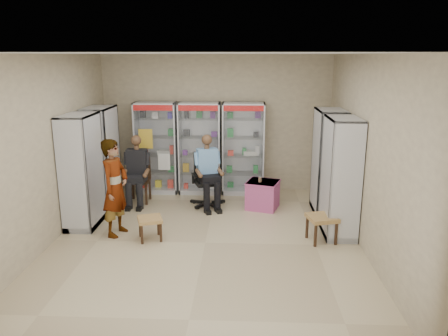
{
  "coord_description": "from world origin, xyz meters",
  "views": [
    {
      "loc": [
        0.61,
        -6.58,
        2.97
      ],
      "look_at": [
        0.27,
        0.7,
        1.09
      ],
      "focal_mm": 35.0,
      "sensor_mm": 36.0,
      "label": 1
    }
  ],
  "objects_px": {
    "seated_shopkeeper": "(207,173)",
    "cabinet_back_right": "(243,149)",
    "woven_stool_a": "(321,229)",
    "office_chair": "(207,179)",
    "woven_stool_b": "(150,228)",
    "standing_man": "(115,188)",
    "cabinet_back_mid": "(200,148)",
    "cabinet_right_far": "(328,162)",
    "cabinet_right_near": "(340,177)",
    "wooden_chair": "(139,180)",
    "cabinet_left_far": "(102,157)",
    "cabinet_back_left": "(157,148)",
    "cabinet_left_near": "(82,171)",
    "pink_trunk": "(263,195)"
  },
  "relations": [
    {
      "from": "seated_shopkeeper",
      "to": "cabinet_back_right",
      "type": "bearing_deg",
      "value": 31.88
    },
    {
      "from": "woven_stool_a",
      "to": "seated_shopkeeper",
      "type": "bearing_deg",
      "value": 140.56
    },
    {
      "from": "office_chair",
      "to": "woven_stool_b",
      "type": "bearing_deg",
      "value": -134.27
    },
    {
      "from": "woven_stool_a",
      "to": "standing_man",
      "type": "distance_m",
      "value": 3.49
    },
    {
      "from": "cabinet_back_mid",
      "to": "cabinet_right_far",
      "type": "xyz_separation_m",
      "value": [
        2.58,
        -1.13,
        0.0
      ]
    },
    {
      "from": "cabinet_right_near",
      "to": "standing_man",
      "type": "xyz_separation_m",
      "value": [
        -3.76,
        -0.2,
        -0.17
      ]
    },
    {
      "from": "cabinet_back_right",
      "to": "wooden_chair",
      "type": "distance_m",
      "value": 2.33
    },
    {
      "from": "wooden_chair",
      "to": "office_chair",
      "type": "xyz_separation_m",
      "value": [
        1.43,
        -0.13,
        0.07
      ]
    },
    {
      "from": "cabinet_left_far",
      "to": "office_chair",
      "type": "xyz_separation_m",
      "value": [
        2.11,
        0.07,
        -0.46
      ]
    },
    {
      "from": "cabinet_back_right",
      "to": "cabinet_right_near",
      "type": "relative_size",
      "value": 1.0
    },
    {
      "from": "cabinet_back_left",
      "to": "cabinet_right_near",
      "type": "height_order",
      "value": "same"
    },
    {
      "from": "cabinet_right_near",
      "to": "seated_shopkeeper",
      "type": "bearing_deg",
      "value": 60.74
    },
    {
      "from": "cabinet_back_left",
      "to": "cabinet_left_near",
      "type": "relative_size",
      "value": 1.0
    },
    {
      "from": "office_chair",
      "to": "woven_stool_a",
      "type": "relative_size",
      "value": 2.46
    },
    {
      "from": "cabinet_back_left",
      "to": "office_chair",
      "type": "bearing_deg",
      "value": -36.19
    },
    {
      "from": "office_chair",
      "to": "seated_shopkeeper",
      "type": "relative_size",
      "value": 0.79
    },
    {
      "from": "cabinet_back_left",
      "to": "cabinet_left_near",
      "type": "xyz_separation_m",
      "value": [
        -0.93,
        -2.03,
        0.0
      ]
    },
    {
      "from": "wooden_chair",
      "to": "seated_shopkeeper",
      "type": "relative_size",
      "value": 0.68
    },
    {
      "from": "cabinet_back_mid",
      "to": "woven_stool_a",
      "type": "relative_size",
      "value": 4.53
    },
    {
      "from": "cabinet_back_left",
      "to": "office_chair",
      "type": "relative_size",
      "value": 1.84
    },
    {
      "from": "cabinet_left_far",
      "to": "cabinet_back_mid",
      "type": "bearing_deg",
      "value": 116.32
    },
    {
      "from": "cabinet_right_near",
      "to": "standing_man",
      "type": "distance_m",
      "value": 3.77
    },
    {
      "from": "office_chair",
      "to": "woven_stool_b",
      "type": "relative_size",
      "value": 2.83
    },
    {
      "from": "cabinet_back_mid",
      "to": "woven_stool_a",
      "type": "bearing_deg",
      "value": -48.85
    },
    {
      "from": "cabinet_back_right",
      "to": "cabinet_right_far",
      "type": "bearing_deg",
      "value": -34.73
    },
    {
      "from": "cabinet_left_near",
      "to": "cabinet_right_far",
      "type": "bearing_deg",
      "value": 101.41
    },
    {
      "from": "office_chair",
      "to": "woven_stool_b",
      "type": "xyz_separation_m",
      "value": [
        -0.8,
        -1.77,
        -0.35
      ]
    },
    {
      "from": "cabinet_right_near",
      "to": "wooden_chair",
      "type": "height_order",
      "value": "cabinet_right_near"
    },
    {
      "from": "cabinet_back_left",
      "to": "seated_shopkeeper",
      "type": "distance_m",
      "value": 1.52
    },
    {
      "from": "cabinet_left_far",
      "to": "office_chair",
      "type": "distance_m",
      "value": 2.16
    },
    {
      "from": "office_chair",
      "to": "cabinet_right_near",
      "type": "bearing_deg",
      "value": -50.02
    },
    {
      "from": "standing_man",
      "to": "pink_trunk",
      "type": "bearing_deg",
      "value": -45.57
    },
    {
      "from": "cabinet_right_far",
      "to": "seated_shopkeeper",
      "type": "bearing_deg",
      "value": 84.72
    },
    {
      "from": "woven_stool_a",
      "to": "cabinet_left_far",
      "type": "bearing_deg",
      "value": 158.28
    },
    {
      "from": "cabinet_left_near",
      "to": "wooden_chair",
      "type": "bearing_deg",
      "value": 152.39
    },
    {
      "from": "standing_man",
      "to": "woven_stool_b",
      "type": "bearing_deg",
      "value": -93.23
    },
    {
      "from": "pink_trunk",
      "to": "cabinet_left_far",
      "type": "bearing_deg",
      "value": 178.77
    },
    {
      "from": "cabinet_back_mid",
      "to": "cabinet_left_far",
      "type": "height_order",
      "value": "same"
    },
    {
      "from": "cabinet_left_far",
      "to": "pink_trunk",
      "type": "xyz_separation_m",
      "value": [
        3.23,
        -0.07,
        -0.72
      ]
    },
    {
      "from": "cabinet_left_near",
      "to": "woven_stool_a",
      "type": "distance_m",
      "value": 4.24
    },
    {
      "from": "cabinet_back_right",
      "to": "cabinet_left_near",
      "type": "relative_size",
      "value": 1.0
    },
    {
      "from": "woven_stool_b",
      "to": "cabinet_left_near",
      "type": "bearing_deg",
      "value": 155.32
    },
    {
      "from": "cabinet_back_mid",
      "to": "wooden_chair",
      "type": "distance_m",
      "value": 1.5
    },
    {
      "from": "cabinet_right_near",
      "to": "cabinet_right_far",
      "type": "bearing_deg",
      "value": 0.0
    },
    {
      "from": "cabinet_back_right",
      "to": "cabinet_left_near",
      "type": "height_order",
      "value": "same"
    },
    {
      "from": "office_chair",
      "to": "pink_trunk",
      "type": "bearing_deg",
      "value": -26.78
    },
    {
      "from": "cabinet_back_mid",
      "to": "cabinet_left_near",
      "type": "xyz_separation_m",
      "value": [
        -1.88,
        -2.03,
        0.0
      ]
    },
    {
      "from": "cabinet_right_far",
      "to": "standing_man",
      "type": "relative_size",
      "value": 1.21
    },
    {
      "from": "wooden_chair",
      "to": "cabinet_left_near",
      "type": "bearing_deg",
      "value": -117.61
    },
    {
      "from": "wooden_chair",
      "to": "cabinet_right_far",
      "type": "bearing_deg",
      "value": -6.04
    }
  ]
}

